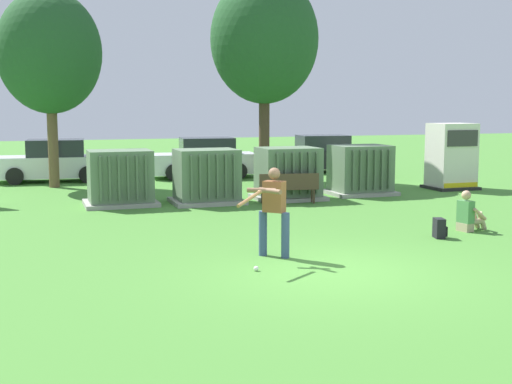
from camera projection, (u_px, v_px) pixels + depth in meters
ground_plane at (330, 272)px, 11.87m from camera, size 96.00×96.00×0.00m
transformer_west at (120, 179)px, 19.67m from camera, size 2.10×1.70×1.62m
transformer_mid_west at (207, 177)px, 20.08m from camera, size 2.10×1.70×1.62m
transformer_mid_east at (288, 174)px, 20.91m from camera, size 2.10×1.70×1.62m
transformer_east at (360, 170)px, 22.10m from camera, size 2.10×1.70×1.62m
generator_enclosure at (451, 157)px, 23.48m from camera, size 1.60×1.40×2.30m
park_bench at (289, 186)px, 19.97m from camera, size 1.84×0.69×0.92m
batter at (273, 207)px, 12.87m from camera, size 1.32×1.32×1.74m
sports_ball at (256, 269)px, 11.90m from camera, size 0.09×0.09×0.09m
seated_spectator at (469, 215)px, 15.68m from camera, size 0.77×0.61×0.96m
backpack at (440, 228)px, 14.85m from camera, size 0.32×0.36×0.44m
tree_left at (49, 53)px, 23.48m from camera, size 3.62×3.62×6.92m
tree_center_left at (264, 40)px, 25.44m from camera, size 4.11×4.11×7.85m
parked_car_left_of_center at (53, 162)px, 25.81m from camera, size 4.32×2.18×1.62m
parked_car_right_of_center at (204, 159)px, 27.24m from camera, size 4.34×2.21×1.62m
parked_car_rightmost at (320, 155)px, 29.50m from camera, size 4.35×2.23×1.62m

